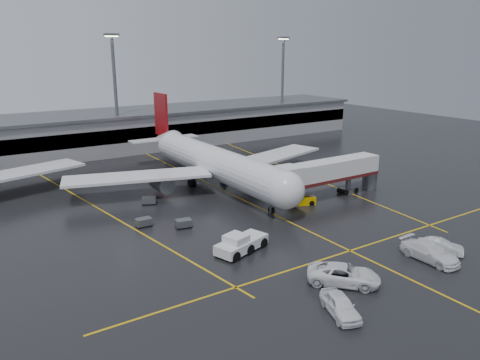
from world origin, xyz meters
TOP-DOWN VIEW (x-y plane):
  - ground at (0.00, 0.00)m, footprint 220.00×220.00m
  - apron_line_centre at (0.00, 0.00)m, footprint 0.25×90.00m
  - apron_line_stop at (0.00, -22.00)m, footprint 60.00×0.25m
  - apron_line_left at (-20.00, 10.00)m, footprint 9.99×69.35m
  - apron_line_right at (18.00, 10.00)m, footprint 7.57×69.64m
  - terminal at (0.00, 47.93)m, footprint 122.00×19.00m
  - light_mast_mid at (-5.00, 42.00)m, footprint 3.00×1.20m
  - light_mast_right at (40.00, 42.00)m, footprint 3.00×1.20m
  - main_airliner at (0.00, 9.70)m, footprint 48.80×45.60m
  - jet_bridge at (11.87, -6.00)m, footprint 19.90×3.40m
  - pushback_tractor at (-10.66, -15.39)m, footprint 7.16×4.56m
  - belt_loader at (6.21, -6.24)m, footprint 4.24×3.09m
  - service_van_a at (-6.25, -27.12)m, footprint 7.23×7.31m
  - service_van_b at (5.39, -28.47)m, footprint 2.71×6.61m
  - service_van_c at (8.07, -27.94)m, footprint 4.02×5.05m
  - service_van_d at (-10.46, -30.89)m, footprint 3.68×5.57m
  - baggage_cart_a at (-12.75, -5.17)m, footprint 2.22×1.67m
  - baggage_cart_b at (-16.90, -1.94)m, footprint 2.05×1.38m
  - baggage_cart_c at (-12.86, 6.13)m, footprint 2.37×2.06m

SIDE VIEW (x-z plane):
  - ground at x=0.00m, z-range 0.00..0.00m
  - apron_line_centre at x=0.00m, z-range 0.00..0.02m
  - apron_line_stop at x=0.00m, z-range 0.00..0.02m
  - apron_line_left at x=-20.00m, z-range 0.00..0.02m
  - apron_line_right at x=18.00m, z-range 0.00..0.02m
  - belt_loader at x=6.21m, z-range -0.63..1.85m
  - baggage_cart_a at x=-12.75m, z-range 0.07..1.19m
  - baggage_cart_b at x=-16.90m, z-range 0.07..1.19m
  - baggage_cart_c at x=-12.86m, z-range 0.07..1.19m
  - service_van_c at x=8.07m, z-range 0.00..1.61m
  - service_van_d at x=-10.46m, z-range 0.00..1.76m
  - pushback_tractor at x=-10.66m, z-range -0.24..2.14m
  - service_van_b at x=5.39m, z-range 0.00..1.92m
  - service_van_a at x=-6.25m, z-range 0.00..1.96m
  - jet_bridge at x=11.87m, z-range 0.91..6.96m
  - main_airliner at x=0.00m, z-range -2.84..11.26m
  - terminal at x=0.00m, z-range 0.02..8.62m
  - light_mast_mid at x=-5.00m, z-range 1.75..27.20m
  - light_mast_right at x=40.00m, z-range 1.75..27.20m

